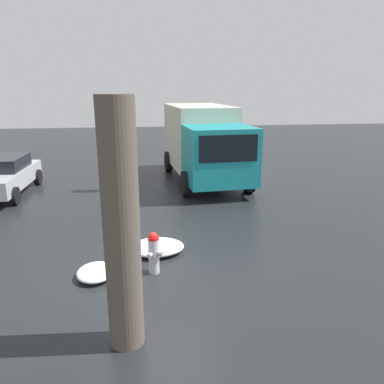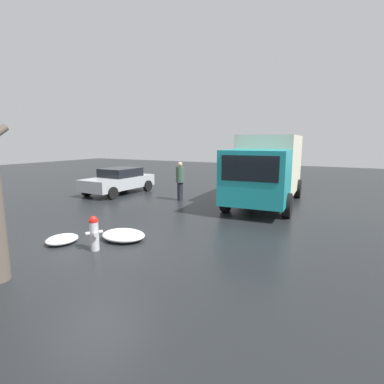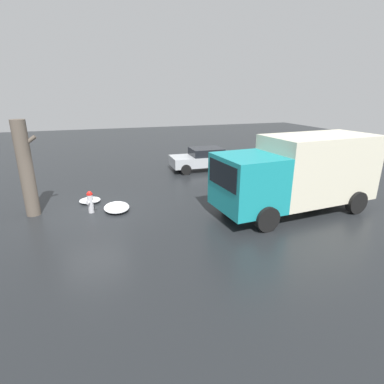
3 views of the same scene
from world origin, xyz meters
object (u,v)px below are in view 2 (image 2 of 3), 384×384
parked_car (119,180)px  pedestrian (180,180)px  fire_hydrant (94,233)px  delivery_truck (267,167)px

parked_car → pedestrian: bearing=179.8°
fire_hydrant → parked_car: 8.52m
delivery_truck → parked_car: (-1.13, 7.55, -0.92)m
fire_hydrant → delivery_truck: bearing=104.5°
fire_hydrant → delivery_truck: (7.90, -2.37, 1.16)m
delivery_truck → pedestrian: bearing=14.4°
fire_hydrant → pedestrian: bearing=132.8°
pedestrian → fire_hydrant: bearing=-141.7°
fire_hydrant → parked_car: parked_car is taller
delivery_truck → parked_car: size_ratio=1.66×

